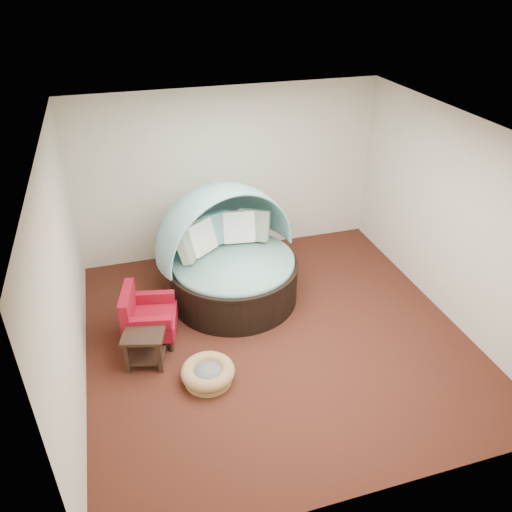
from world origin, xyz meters
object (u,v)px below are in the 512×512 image
object	(u,v)px
pet_basket	(208,373)
canopy_daybed	(229,248)
side_table	(145,342)
red_armchair	(146,317)

from	to	relation	value
pet_basket	canopy_daybed	bearing A→B (deg)	67.37
canopy_daybed	side_table	bearing A→B (deg)	-155.43
pet_basket	red_armchair	xyz separation A→B (m)	(-0.61, 1.00, 0.24)
side_table	red_armchair	bearing A→B (deg)	81.87
red_armchair	side_table	world-z (taller)	red_armchair
red_armchair	pet_basket	bearing A→B (deg)	-46.71
red_armchair	canopy_daybed	bearing A→B (deg)	39.97
canopy_daybed	pet_basket	distance (m)	1.96
pet_basket	side_table	world-z (taller)	side_table
pet_basket	red_armchair	distance (m)	1.20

